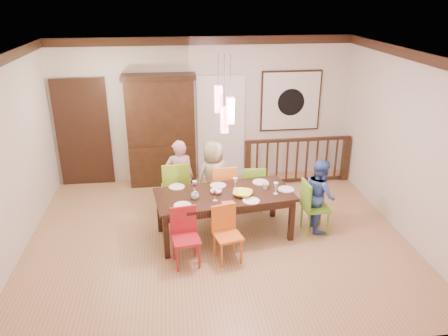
{
  "coord_description": "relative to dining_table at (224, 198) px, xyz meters",
  "views": [
    {
      "loc": [
        -0.65,
        -6.11,
        3.72
      ],
      "look_at": [
        0.14,
        0.27,
        1.09
      ],
      "focal_mm": 35.0,
      "sensor_mm": 36.0,
      "label": 1
    }
  ],
  "objects": [
    {
      "name": "chair_far_left",
      "position": [
        -0.75,
        0.81,
        -0.08
      ],
      "size": [
        0.5,
        0.5,
        1.03
      ],
      "rotation": [
        0.0,
        0.0,
        3.22
      ],
      "color": "#86BB25",
      "rests_on": "floor"
    },
    {
      "name": "dining_table",
      "position": [
        0.0,
        0.0,
        0.0
      ],
      "size": [
        2.25,
        1.25,
        0.75
      ],
      "rotation": [
        0.0,
        0.0,
        0.13
      ],
      "color": "black",
      "rests_on": "floor"
    },
    {
      "name": "serving_bowl",
      "position": [
        0.27,
        -0.11,
        0.12
      ],
      "size": [
        0.38,
        0.38,
        0.07
      ],
      "primitive_type": "imported",
      "rotation": [
        0.0,
        0.0,
        -0.34
      ],
      "color": "#F0E844",
      "rests_on": "dining_table"
    },
    {
      "name": "plate_near_mid",
      "position": [
        0.37,
        -0.32,
        0.09
      ],
      "size": [
        0.26,
        0.26,
        0.01
      ],
      "primitive_type": "cylinder",
      "color": "white",
      "rests_on": "dining_table"
    },
    {
      "name": "pendant_cluster",
      "position": [
        0.0,
        -0.0,
        1.44
      ],
      "size": [
        0.27,
        0.21,
        1.14
      ],
      "color": "#ED475E",
      "rests_on": "ceiling"
    },
    {
      "name": "cup_right",
      "position": [
        0.68,
        0.09,
        0.13
      ],
      "size": [
        0.12,
        0.12,
        0.1
      ],
      "primitive_type": "imported",
      "rotation": [
        0.0,
        0.0,
        -0.14
      ],
      "color": "silver",
      "rests_on": "dining_table"
    },
    {
      "name": "wine_glass_c",
      "position": [
        -0.17,
        -0.23,
        0.18
      ],
      "size": [
        0.08,
        0.08,
        0.19
      ],
      "primitive_type": null,
      "color": "#590C19",
      "rests_on": "dining_table"
    },
    {
      "name": "wine_glass_d",
      "position": [
        0.8,
        -0.1,
        0.18
      ],
      "size": [
        0.08,
        0.08,
        0.19
      ],
      "primitive_type": null,
      "color": "silver",
      "rests_on": "dining_table"
    },
    {
      "name": "chair_near_left",
      "position": [
        -0.65,
        -0.74,
        -0.18
      ],
      "size": [
        0.44,
        0.44,
        0.85
      ],
      "rotation": [
        0.0,
        0.0,
        0.15
      ],
      "color": "#AD1923",
      "rests_on": "floor"
    },
    {
      "name": "wall_back",
      "position": [
        -0.12,
        2.47,
        0.78
      ],
      "size": [
        6.0,
        0.0,
        6.0
      ],
      "primitive_type": "plane",
      "rotation": [
        1.57,
        0.0,
        0.0
      ],
      "color": "beige",
      "rests_on": "floor"
    },
    {
      "name": "wine_glass_a",
      "position": [
        -0.46,
        0.11,
        0.18
      ],
      "size": [
        0.08,
        0.08,
        0.19
      ],
      "primitive_type": null,
      "color": "#590C19",
      "rests_on": "dining_table"
    },
    {
      "name": "cup_left",
      "position": [
        -0.47,
        -0.13,
        0.13
      ],
      "size": [
        0.14,
        0.14,
        0.09
      ],
      "primitive_type": "imported",
      "rotation": [
        0.0,
        0.0,
        0.23
      ],
      "color": "silver",
      "rests_on": "dining_table"
    },
    {
      "name": "wine_glass_b",
      "position": [
        0.2,
        0.16,
        0.18
      ],
      "size": [
        0.08,
        0.08,
        0.19
      ],
      "primitive_type": null,
      "color": "silver",
      "rests_on": "dining_table"
    },
    {
      "name": "plate_end_right",
      "position": [
        1.0,
        0.02,
        0.09
      ],
      "size": [
        0.26,
        0.26,
        0.01
      ],
      "primitive_type": "cylinder",
      "color": "white",
      "rests_on": "dining_table"
    },
    {
      "name": "person_far_mid",
      "position": [
        -0.08,
        0.85,
        -0.01
      ],
      "size": [
        0.76,
        0.63,
        1.32
      ],
      "primitive_type": "imported",
      "rotation": [
        0.0,
        0.0,
        3.51
      ],
      "color": "#B8B18B",
      "rests_on": "floor"
    },
    {
      "name": "plate_near_left",
      "position": [
        -0.67,
        -0.34,
        0.09
      ],
      "size": [
        0.26,
        0.26,
        0.01
      ],
      "primitive_type": "cylinder",
      "color": "white",
      "rests_on": "dining_table"
    },
    {
      "name": "balustrade",
      "position": [
        1.74,
        1.92,
        -0.17
      ],
      "size": [
        2.19,
        0.12,
        0.96
      ],
      "rotation": [
        0.0,
        0.0,
        0.01
      ],
      "color": "black",
      "rests_on": "floor"
    },
    {
      "name": "painting",
      "position": [
        1.68,
        2.43,
        0.93
      ],
      "size": [
        1.25,
        0.06,
        1.25
      ],
      "color": "black",
      "rests_on": "wall_back"
    },
    {
      "name": "floor",
      "position": [
        -0.12,
        -0.03,
        -0.67
      ],
      "size": [
        6.0,
        6.0,
        0.0
      ],
      "primitive_type": "plane",
      "color": "#A37B4F",
      "rests_on": "ground"
    },
    {
      "name": "napkin",
      "position": [
        0.01,
        -0.36,
        0.09
      ],
      "size": [
        0.18,
        0.14,
        0.01
      ],
      "primitive_type": "cube",
      "color": "#D83359",
      "rests_on": "dining_table"
    },
    {
      "name": "chair_far_mid",
      "position": [
        0.06,
        0.78,
        -0.13
      ],
      "size": [
        0.46,
        0.46,
        0.94
      ],
      "rotation": [
        0.0,
        0.0,
        3.22
      ],
      "color": "orange",
      "rests_on": "floor"
    },
    {
      "name": "person_end_right",
      "position": [
        1.58,
        0.06,
        -0.06
      ],
      "size": [
        0.5,
        0.62,
        1.22
      ],
      "primitive_type": "imported",
      "rotation": [
        0.0,
        0.0,
        1.63
      ],
      "color": "#3D5EAB",
      "rests_on": "floor"
    },
    {
      "name": "chair_far_right",
      "position": [
        0.62,
        0.82,
        -0.17
      ],
      "size": [
        0.43,
        0.43,
        0.87
      ],
      "rotation": [
        0.0,
        0.0,
        3.05
      ],
      "color": "#72B524",
      "rests_on": "floor"
    },
    {
      "name": "white_doorway",
      "position": [
        0.23,
        2.43,
        0.38
      ],
      "size": [
        0.97,
        0.05,
        2.22
      ],
      "primitive_type": "cube",
      "color": "silver",
      "rests_on": "wall_back"
    },
    {
      "name": "plate_far_left",
      "position": [
        -0.74,
        0.33,
        0.09
      ],
      "size": [
        0.26,
        0.26,
        0.01
      ],
      "primitive_type": "cylinder",
      "color": "white",
      "rests_on": "dining_table"
    },
    {
      "name": "plate_far_right",
      "position": [
        0.65,
        0.35,
        0.09
      ],
      "size": [
        0.26,
        0.26,
        0.01
      ],
      "primitive_type": "cylinder",
      "color": "white",
      "rests_on": "dining_table"
    },
    {
      "name": "china_hutch",
      "position": [
        -0.98,
        2.26,
        0.46
      ],
      "size": [
        1.41,
        0.46,
        2.24
      ],
      "color": "black",
      "rests_on": "floor"
    },
    {
      "name": "ceiling",
      "position": [
        -0.12,
        -0.03,
        2.23
      ],
      "size": [
        6.0,
        6.0,
        0.0
      ],
      "primitive_type": "plane",
      "rotation": [
        3.14,
        0.0,
        0.0
      ],
      "color": "white",
      "rests_on": "wall_back"
    },
    {
      "name": "chair_near_mid",
      "position": [
        -0.04,
        -0.71,
        -0.19
      ],
      "size": [
        0.46,
        0.46,
        0.84
      ],
      "rotation": [
        0.0,
        0.0,
        0.24
      ],
      "color": "orange",
      "rests_on": "floor"
    },
    {
      "name": "chair_end_right",
      "position": [
        1.49,
        -0.05,
        -0.15
      ],
      "size": [
        0.42,
        0.42,
        0.9
      ],
      "rotation": [
        0.0,
        0.0,
        1.61
      ],
      "color": "#619E26",
      "rests_on": "floor"
    },
    {
      "name": "small_bowl",
      "position": [
        -0.13,
        0.02,
        0.11
      ],
      "size": [
        0.24,
        0.24,
        0.06
      ],
      "primitive_type": "imported",
      "rotation": [
        0.0,
        0.0,
        0.42
      ],
      "color": "white",
      "rests_on": "dining_table"
    },
    {
      "name": "wall_left",
      "position": [
        -3.12,
        -0.03,
        0.78
      ],
      "size": [
        0.0,
        5.0,
        5.0
      ],
      "primitive_type": "plane",
      "rotation": [
        1.57,
        0.0,
        1.57
      ],
      "color": "beige",
      "rests_on": "floor"
    },
    {
      "name": "plate_far_mid",
      "position": [
        -0.07,
        0.3,
        0.09
      ],
      "size": [
        0.26,
        0.26,
        0.01
      ],
      "primitive_type": "cylinder",
      "color": "white",
      "rests_on": "dining_table"
    },
    {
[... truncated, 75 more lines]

